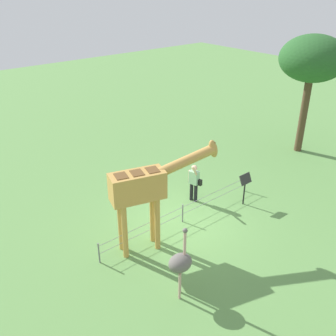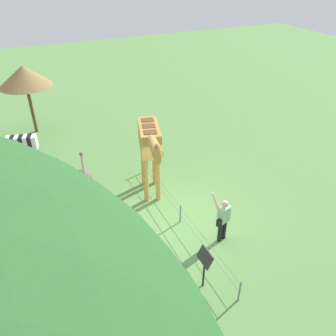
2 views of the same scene
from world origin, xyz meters
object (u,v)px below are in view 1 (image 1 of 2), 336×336
(giraffe, at_px, (146,188))
(visitor, at_px, (194,181))
(info_sign, at_px, (245,183))
(ostrich, at_px, (180,263))
(tree_northeast, at_px, (313,60))

(giraffe, bearing_deg, visitor, 19.87)
(info_sign, bearing_deg, visitor, 132.90)
(giraffe, distance_m, ostrich, 2.65)
(tree_northeast, bearing_deg, ostrich, -162.15)
(visitor, distance_m, tree_northeast, 8.44)
(giraffe, relative_size, tree_northeast, 0.63)
(visitor, xyz_separation_m, info_sign, (1.34, -1.44, 0.05))
(giraffe, xyz_separation_m, visitor, (3.15, 1.14, -1.35))
(ostrich, bearing_deg, tree_northeast, 17.85)
(ostrich, distance_m, info_sign, 5.52)
(giraffe, relative_size, info_sign, 2.76)
(giraffe, height_order, tree_northeast, tree_northeast)
(visitor, xyz_separation_m, tree_northeast, (7.57, 0.18, 3.71))
(giraffe, xyz_separation_m, tree_northeast, (10.72, 1.32, 2.36))
(info_sign, bearing_deg, ostrich, -158.35)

